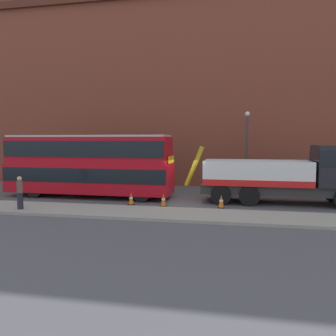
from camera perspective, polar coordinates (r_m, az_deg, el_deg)
The scene contains 10 objects.
ground_plane at distance 20.73m, azimuth 3.11°, elevation -5.60°, with size 120.00×120.00×0.00m, color #4C4C51.
near_kerb at distance 16.65m, azimuth 1.07°, elevation -7.90°, with size 60.00×2.80×0.15m, color gray.
building_facade at distance 27.93m, azimuth 5.33°, elevation 13.67°, with size 60.00×1.50×16.00m.
recovery_tow_truck at distance 20.66m, azimuth 19.76°, elevation -0.98°, with size 10.16×2.77×3.67m.
double_decker_bus at distance 22.41m, azimuth -13.41°, elevation 0.81°, with size 11.08×2.72×4.06m.
pedestrian_onlooker at distance 19.00m, azimuth -23.98°, elevation -3.94°, with size 0.43×0.48×1.71m.
traffic_cone_near_bus at distance 19.51m, azimuth -6.31°, elevation -5.26°, with size 0.36×0.36×0.72m.
traffic_cone_midway at distance 18.96m, azimuth -0.78°, elevation -5.52°, with size 0.36×0.36×0.72m.
traffic_cone_near_truck at distance 18.72m, azimuth 9.09°, elevation -5.71°, with size 0.36×0.36×0.72m.
street_lamp at distance 25.27m, azimuth 13.33°, elevation 4.05°, with size 0.36×0.36×5.83m.
Camera 1 is at (2.84, -20.19, 3.71)m, focal length 35.67 mm.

